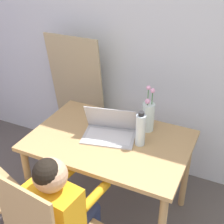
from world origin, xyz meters
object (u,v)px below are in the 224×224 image
at_px(person_seated, 61,204).
at_px(laptop, 110,129).
at_px(flower_vase, 148,116).
at_px(water_bottle, 141,130).

distance_m(person_seated, laptop, 0.64).
xyz_separation_m(person_seated, flower_vase, (0.23, 0.81, 0.21)).
bearing_deg(person_seated, laptop, -83.53).
distance_m(laptop, water_bottle, 0.24).
bearing_deg(flower_vase, laptop, -139.75).
bearing_deg(laptop, flower_vase, 27.18).
bearing_deg(flower_vase, water_bottle, -85.63).
height_order(flower_vase, water_bottle, flower_vase).
xyz_separation_m(laptop, water_bottle, (0.23, -0.01, 0.07)).
relative_size(laptop, flower_vase, 1.17).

